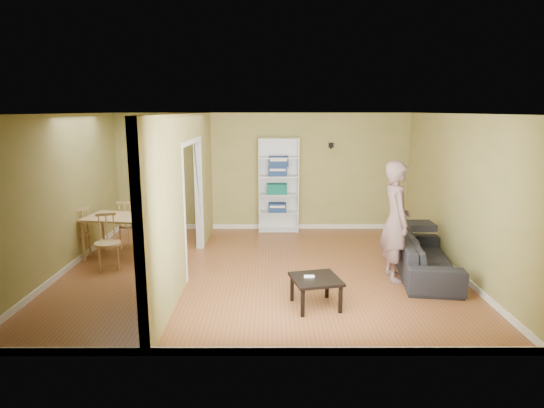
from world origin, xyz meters
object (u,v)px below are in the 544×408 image
at_px(bookshelf, 279,185).
at_px(chair_far, 131,224).
at_px(sofa, 425,251).
at_px(dining_table, 121,220).
at_px(chair_left, 76,232).
at_px(person, 396,211).
at_px(chair_near, 108,242).
at_px(coffee_table, 316,282).

height_order(bookshelf, chair_far, bookshelf).
height_order(sofa, dining_table, sofa).
distance_m(sofa, chair_left, 6.13).
relative_size(person, chair_near, 2.37).
xyz_separation_m(bookshelf, dining_table, (-2.92, -1.85, -0.35)).
height_order(sofa, bookshelf, bookshelf).
bearing_deg(dining_table, chair_far, 89.64).
bearing_deg(bookshelf, person, -59.42).
bearing_deg(person, bookshelf, 28.68).
distance_m(person, chair_near, 4.79).
bearing_deg(chair_left, person, 101.03).
relative_size(bookshelf, coffee_table, 3.30).
xyz_separation_m(coffee_table, chair_left, (-4.15, 2.14, 0.12)).
height_order(person, dining_table, person).
distance_m(person, chair_left, 5.64).
bearing_deg(chair_near, chair_far, 69.54).
bearing_deg(chair_left, coffee_table, 84.98).
bearing_deg(sofa, chair_near, 94.70).
relative_size(person, chair_far, 2.34).
relative_size(bookshelf, chair_near, 2.19).
height_order(bookshelf, dining_table, bookshelf).
relative_size(bookshelf, chair_left, 2.18).
bearing_deg(chair_far, chair_left, 53.19).
bearing_deg(chair_near, person, -25.52).
height_order(person, chair_far, person).
xyz_separation_m(dining_table, chair_far, (0.00, 0.56, -0.21)).
bearing_deg(dining_table, bookshelf, 32.43).
bearing_deg(sofa, chair_far, 81.76).
bearing_deg(chair_far, chair_near, 103.81).
relative_size(sofa, person, 0.94).
bearing_deg(chair_near, bookshelf, 21.18).
bearing_deg(coffee_table, bookshelf, 96.19).
xyz_separation_m(person, dining_table, (-4.70, 1.17, -0.43)).
xyz_separation_m(person, bookshelf, (-1.79, 3.02, -0.08)).
bearing_deg(dining_table, person, -13.92).
xyz_separation_m(bookshelf, chair_left, (-3.71, -1.93, -0.56)).
relative_size(coffee_table, dining_table, 0.51).
bearing_deg(dining_table, chair_near, -91.38).
xyz_separation_m(bookshelf, coffee_table, (0.44, -4.07, -0.68)).
bearing_deg(chair_left, chair_far, 150.70).
bearing_deg(bookshelf, coffee_table, -83.81).
bearing_deg(bookshelf, chair_near, -139.28).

